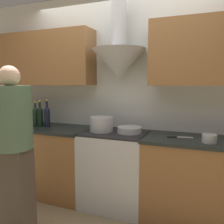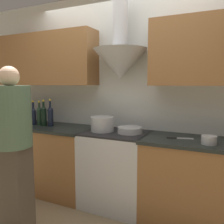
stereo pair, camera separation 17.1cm
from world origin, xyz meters
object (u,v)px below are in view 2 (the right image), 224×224
(wine_bottle_2, at_px, (13,114))
(wine_bottle_6, at_px, (33,115))
(stock_pot, at_px, (102,124))
(wine_bottle_4, at_px, (24,114))
(stove_range, at_px, (116,169))
(wine_bottle_3, at_px, (19,113))
(wine_bottle_7, at_px, (39,115))
(wine_bottle_9, at_px, (50,115))
(wine_bottle_8, at_px, (44,115))
(wine_bottle_0, at_px, (4,113))
(wine_bottle_1, at_px, (9,113))
(mixing_bowl, at_px, (130,130))
(wine_bottle_5, at_px, (28,115))
(person_foreground_left, at_px, (12,144))
(saucepan, at_px, (209,140))

(wine_bottle_2, bearing_deg, wine_bottle_6, 0.28)
(stock_pot, bearing_deg, wine_bottle_4, 179.72)
(stove_range, xyz_separation_m, wine_bottle_3, (-1.53, -0.01, 0.59))
(wine_bottle_7, height_order, stock_pot, wine_bottle_7)
(wine_bottle_3, height_order, wine_bottle_9, wine_bottle_9)
(wine_bottle_8, bearing_deg, wine_bottle_0, 179.66)
(wine_bottle_1, height_order, mixing_bowl, wine_bottle_1)
(wine_bottle_1, relative_size, wine_bottle_8, 0.98)
(wine_bottle_3, xyz_separation_m, wine_bottle_4, (0.09, 0.00, -0.00))
(wine_bottle_5, bearing_deg, wine_bottle_8, 0.21)
(wine_bottle_3, bearing_deg, stove_range, 0.38)
(wine_bottle_1, relative_size, stock_pot, 1.24)
(wine_bottle_5, bearing_deg, wine_bottle_4, 167.69)
(wine_bottle_3, bearing_deg, wine_bottle_6, -3.41)
(wine_bottle_0, bearing_deg, wine_bottle_5, -0.66)
(stove_range, relative_size, wine_bottle_3, 2.71)
(wine_bottle_8, relative_size, stock_pot, 1.27)
(wine_bottle_1, height_order, wine_bottle_8, wine_bottle_8)
(wine_bottle_2, relative_size, mixing_bowl, 1.13)
(wine_bottle_3, height_order, person_foreground_left, person_foreground_left)
(wine_bottle_9, bearing_deg, wine_bottle_8, -168.14)
(wine_bottle_4, bearing_deg, wine_bottle_6, -5.53)
(wine_bottle_4, distance_m, saucepan, 2.47)
(wine_bottle_0, xyz_separation_m, wine_bottle_2, (0.18, -0.00, -0.00))
(wine_bottle_4, bearing_deg, mixing_bowl, 1.07)
(wine_bottle_8, bearing_deg, wine_bottle_3, 177.61)
(wine_bottle_4, relative_size, wine_bottle_7, 1.02)
(person_foreground_left, bearing_deg, saucepan, 24.18)
(wine_bottle_0, relative_size, saucepan, 2.28)
(wine_bottle_4, distance_m, wine_bottle_9, 0.48)
(wine_bottle_5, xyz_separation_m, wine_bottle_9, (0.38, 0.02, 0.01))
(wine_bottle_2, relative_size, stock_pot, 1.16)
(wine_bottle_1, relative_size, wine_bottle_7, 1.03)
(wine_bottle_4, xyz_separation_m, wine_bottle_8, (0.39, -0.02, 0.01))
(wine_bottle_5, bearing_deg, person_foreground_left, -52.96)
(wine_bottle_5, height_order, saucepan, wine_bottle_5)
(stove_range, bearing_deg, wine_bottle_8, -178.36)
(wine_bottle_7, bearing_deg, mixing_bowl, 1.62)
(stove_range, xyz_separation_m, stock_pot, (-0.17, -0.01, 0.54))
(wine_bottle_9, height_order, saucepan, wine_bottle_9)
(wine_bottle_1, xyz_separation_m, person_foreground_left, (1.04, -0.88, -0.15))
(stove_range, bearing_deg, wine_bottle_0, -179.19)
(wine_bottle_1, bearing_deg, wine_bottle_3, 0.88)
(wine_bottle_6, xyz_separation_m, wine_bottle_7, (0.10, 0.01, 0.01))
(wine_bottle_6, relative_size, wine_bottle_7, 1.01)
(wine_bottle_1, bearing_deg, wine_bottle_9, 0.25)
(wine_bottle_4, height_order, person_foreground_left, person_foreground_left)
(stove_range, relative_size, saucepan, 6.45)
(wine_bottle_5, bearing_deg, stock_pot, 0.83)
(wine_bottle_1, xyz_separation_m, wine_bottle_8, (0.67, -0.02, 0.01))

